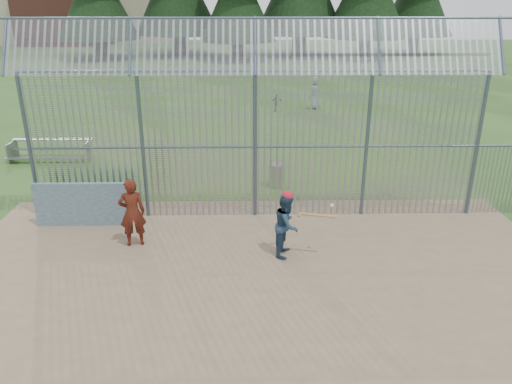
{
  "coord_description": "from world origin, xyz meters",
  "views": [
    {
      "loc": [
        -0.21,
        -9.33,
        5.83
      ],
      "look_at": [
        0.0,
        2.0,
        1.3
      ],
      "focal_mm": 35.0,
      "sensor_mm": 36.0,
      "label": 1
    }
  ],
  "objects_px": {
    "dugout_wall": "(82,204)",
    "onlooker": "(132,212)",
    "batter": "(287,225)",
    "bleacher": "(50,150)",
    "trash_can": "(277,175)"
  },
  "relations": [
    {
      "from": "trash_can",
      "to": "bleacher",
      "type": "height_order",
      "value": "trash_can"
    },
    {
      "from": "dugout_wall",
      "to": "batter",
      "type": "xyz_separation_m",
      "value": [
        5.31,
        -1.68,
        0.16
      ]
    },
    {
      "from": "batter",
      "to": "onlooker",
      "type": "distance_m",
      "value": 3.76
    },
    {
      "from": "batter",
      "to": "onlooker",
      "type": "xyz_separation_m",
      "value": [
        -3.72,
        0.54,
        0.11
      ]
    },
    {
      "from": "onlooker",
      "to": "bleacher",
      "type": "bearing_deg",
      "value": -70.31
    },
    {
      "from": "dugout_wall",
      "to": "batter",
      "type": "bearing_deg",
      "value": -17.6
    },
    {
      "from": "dugout_wall",
      "to": "onlooker",
      "type": "distance_m",
      "value": 1.97
    },
    {
      "from": "onlooker",
      "to": "bleacher",
      "type": "distance_m",
      "value": 8.24
    },
    {
      "from": "onlooker",
      "to": "trash_can",
      "type": "distance_m",
      "value": 5.53
    },
    {
      "from": "onlooker",
      "to": "dugout_wall",
      "type": "bearing_deg",
      "value": -49.5
    },
    {
      "from": "bleacher",
      "to": "trash_can",
      "type": "bearing_deg",
      "value": -18.82
    },
    {
      "from": "dugout_wall",
      "to": "batter",
      "type": "height_order",
      "value": "batter"
    },
    {
      "from": "onlooker",
      "to": "trash_can",
      "type": "xyz_separation_m",
      "value": [
        3.76,
        4.03,
        -0.5
      ]
    },
    {
      "from": "batter",
      "to": "trash_can",
      "type": "xyz_separation_m",
      "value": [
        0.04,
        4.57,
        -0.4
      ]
    },
    {
      "from": "batter",
      "to": "bleacher",
      "type": "height_order",
      "value": "batter"
    }
  ]
}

